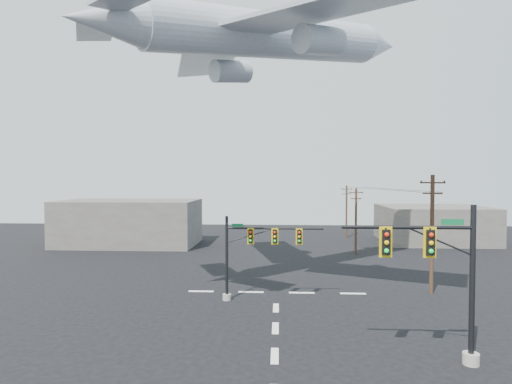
# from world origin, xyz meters

# --- Properties ---
(ground) EXTENTS (120.00, 120.00, 0.00)m
(ground) POSITION_xyz_m (0.00, 0.00, 0.00)
(ground) COLOR black
(ground) RESTS_ON ground
(lane_markings) EXTENTS (14.00, 21.20, 0.01)m
(lane_markings) POSITION_xyz_m (0.00, 5.33, 0.01)
(lane_markings) COLOR white
(lane_markings) RESTS_ON ground
(signal_mast_near) EXTENTS (6.68, 0.86, 7.80)m
(signal_mast_near) POSITION_xyz_m (8.22, -0.53, 4.14)
(signal_mast_near) COLOR #9B988C
(signal_mast_near) RESTS_ON ground
(signal_mast_far) EXTENTS (7.41, 0.69, 6.25)m
(signal_mast_far) POSITION_xyz_m (-1.82, 9.68, 3.59)
(signal_mast_far) COLOR #9B988C
(signal_mast_far) RESTS_ON ground
(utility_pole_a) EXTENTS (1.79, 0.75, 9.31)m
(utility_pole_a) POSITION_xyz_m (12.12, 12.37, 4.87)
(utility_pole_a) COLOR #462D1E
(utility_pole_a) RESTS_ON ground
(utility_pole_b) EXTENTS (1.58, 0.34, 7.82)m
(utility_pole_b) POSITION_xyz_m (9.28, 29.39, 4.09)
(utility_pole_b) COLOR #462D1E
(utility_pole_b) RESTS_ON ground
(utility_pole_c) EXTENTS (1.59, 0.48, 7.85)m
(utility_pole_c) POSITION_xyz_m (10.34, 43.29, 4.11)
(utility_pole_c) COLOR #462D1E
(utility_pole_c) RESTS_ON ground
(power_lines) EXTENTS (4.41, 30.92, 0.71)m
(power_lines) POSITION_xyz_m (10.30, 27.79, 7.64)
(power_lines) COLOR black
(airliner) EXTENTS (27.47, 25.86, 8.37)m
(airliner) POSITION_xyz_m (-0.36, 12.59, 20.20)
(airliner) COLOR #B1B6BE
(building_left) EXTENTS (18.00, 10.00, 6.00)m
(building_left) POSITION_xyz_m (-20.00, 35.00, 3.00)
(building_left) COLOR #67625A
(building_left) RESTS_ON ground
(building_right) EXTENTS (14.00, 12.00, 5.00)m
(building_right) POSITION_xyz_m (22.00, 40.00, 2.50)
(building_right) COLOR #67625A
(building_right) RESTS_ON ground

